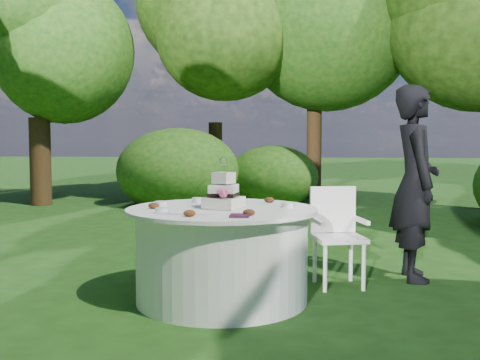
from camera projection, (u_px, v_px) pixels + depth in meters
name	position (u px, v px, depth m)	size (l,w,h in m)	color
ground	(222.00, 300.00, 4.64)	(80.00, 80.00, 0.00)	#1A3A10
napkins	(240.00, 216.00, 4.04)	(0.14, 0.14, 0.02)	#401B33
feather_plume	(183.00, 213.00, 4.19)	(0.48, 0.07, 0.01)	silver
guest	(415.00, 183.00, 5.30)	(0.67, 0.44, 1.84)	black
table	(222.00, 254.00, 4.61)	(1.56, 1.56, 0.77)	white
cake	(224.00, 195.00, 4.53)	(0.34, 0.34, 0.41)	white
chair	(336.00, 228.00, 5.13)	(0.52, 0.52, 0.89)	silver
votives	(202.00, 204.00, 4.65)	(1.17, 0.88, 0.04)	white
petal_cups	(217.00, 207.00, 4.41)	(0.99, 1.07, 0.05)	#562D16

